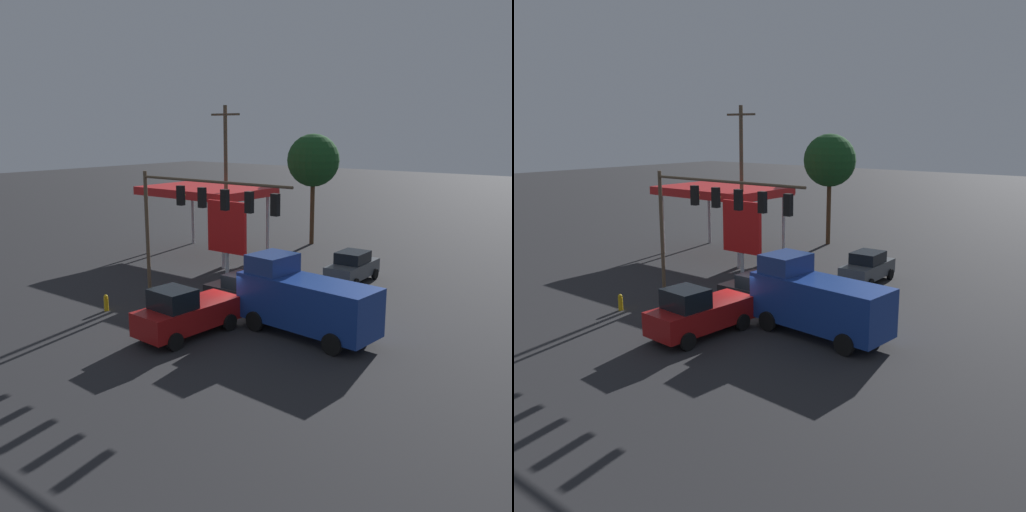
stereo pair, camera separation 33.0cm
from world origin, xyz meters
The scene contains 11 objects.
ground_plane centered at (0.00, 0.00, 0.00)m, with size 200.00×200.00×0.00m, color #262628.
traffic_signal_assembly centered at (1.38, 0.62, 5.59)m, with size 9.59×0.43×7.21m.
utility_pole centered at (7.60, -8.44, 5.74)m, with size 2.40×0.26×10.90m.
gas_station_canopy centered at (11.08, -10.17, 4.78)m, with size 8.95×6.31×5.15m.
price_sign centered at (5.09, -5.58, 3.28)m, with size 3.00×0.27×5.00m.
sedan_waiting centered at (0.22, -1.37, 0.95)m, with size 4.42×2.09×1.93m.
sedan_far centered at (-1.47, -9.92, 0.95)m, with size 2.24×4.49×1.93m.
pickup_parked centered at (-0.01, 3.30, 1.11)m, with size 2.52×5.32×2.40m.
delivery_truck centered at (-4.22, -0.17, 1.69)m, with size 6.95×2.94×3.58m.
street_tree centered at (6.99, -18.53, 6.84)m, with size 4.24×4.24×9.00m.
fire_hydrant centered at (5.95, 3.23, 0.44)m, with size 0.24×0.24×0.88m.
Camera 1 is at (-17.93, 21.06, 9.44)m, focal length 40.00 mm.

